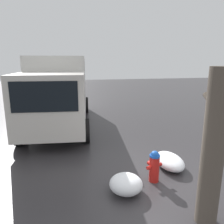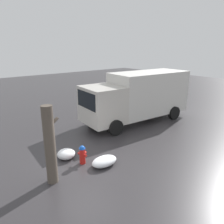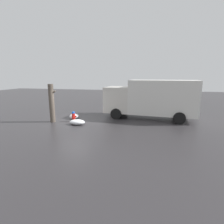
{
  "view_description": "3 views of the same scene",
  "coord_description": "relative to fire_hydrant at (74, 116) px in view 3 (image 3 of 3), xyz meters",
  "views": [
    {
      "loc": [
        -4.73,
        2.06,
        3.03
      ],
      "look_at": [
        2.9,
        0.5,
        1.17
      ],
      "focal_mm": 35.0,
      "sensor_mm": 36.0,
      "label": 1
    },
    {
      "loc": [
        -4.32,
        -7.23,
        4.84
      ],
      "look_at": [
        3.09,
        1.77,
        1.29
      ],
      "focal_mm": 35.0,
      "sensor_mm": 36.0,
      "label": 2
    },
    {
      "loc": [
        5.83,
        -12.31,
        3.57
      ],
      "look_at": [
        2.94,
        0.65,
        0.77
      ],
      "focal_mm": 28.0,
      "sensor_mm": 36.0,
      "label": 3
    }
  ],
  "objects": [
    {
      "name": "ground_plane",
      "position": [
        -0.0,
        -0.0,
        -0.42
      ],
      "size": [
        60.0,
        60.0,
        0.0
      ],
      "primitive_type": "plane",
      "color": "#333033"
    },
    {
      "name": "snow_pile_curbside",
      "position": [
        -0.34,
        0.83,
        -0.21
      ],
      "size": [
        0.8,
        0.78,
        0.43
      ],
      "color": "white",
      "rests_on": "ground_plane"
    },
    {
      "name": "delivery_truck",
      "position": [
        5.88,
        2.43,
        1.3
      ],
      "size": [
        7.56,
        3.15,
        3.19
      ],
      "rotation": [
        0.0,
        0.0,
        1.49
      ],
      "color": "beige",
      "rests_on": "ground_plane"
    },
    {
      "name": "fire_hydrant",
      "position": [
        0.0,
        0.0,
        0.0
      ],
      "size": [
        0.36,
        0.46,
        0.83
      ],
      "rotation": [
        0.0,
        0.0,
        0.32
      ],
      "color": "red",
      "rests_on": "ground_plane"
    },
    {
      "name": "snow_pile_by_hydrant",
      "position": [
        0.61,
        -0.73,
        -0.24
      ],
      "size": [
        1.17,
        0.73,
        0.38
      ],
      "color": "white",
      "rests_on": "ground_plane"
    },
    {
      "name": "pedestrian",
      "position": [
        3.53,
        3.76,
        0.57
      ],
      "size": [
        0.4,
        0.4,
        1.83
      ],
      "rotation": [
        0.0,
        0.0,
        5.97
      ],
      "color": "#23232D",
      "rests_on": "ground_plane"
    },
    {
      "name": "tree_trunk",
      "position": [
        -1.56,
        -0.42,
        1.05
      ],
      "size": [
        0.6,
        0.4,
        2.93
      ],
      "color": "brown",
      "rests_on": "ground_plane"
    }
  ]
}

